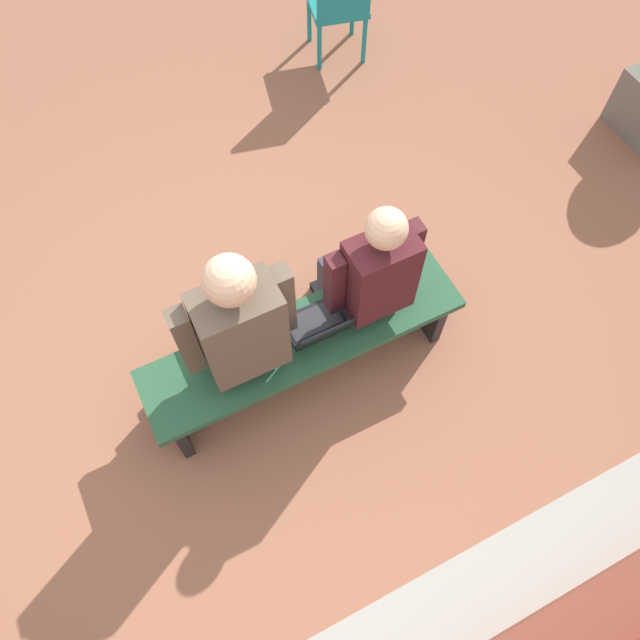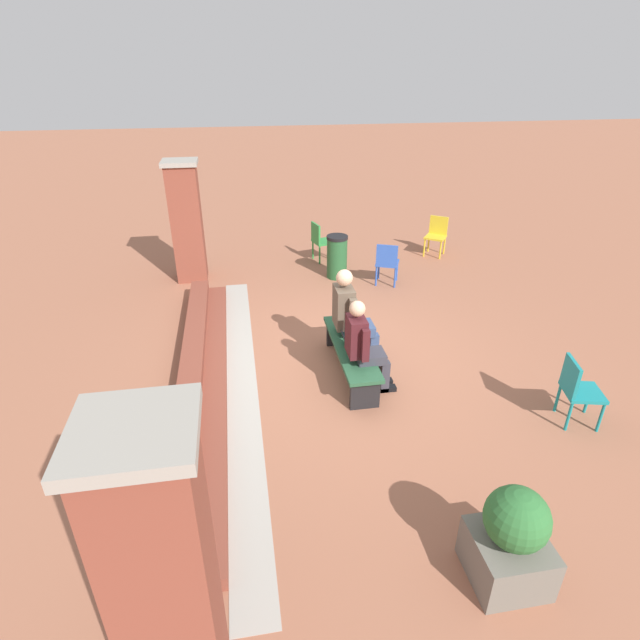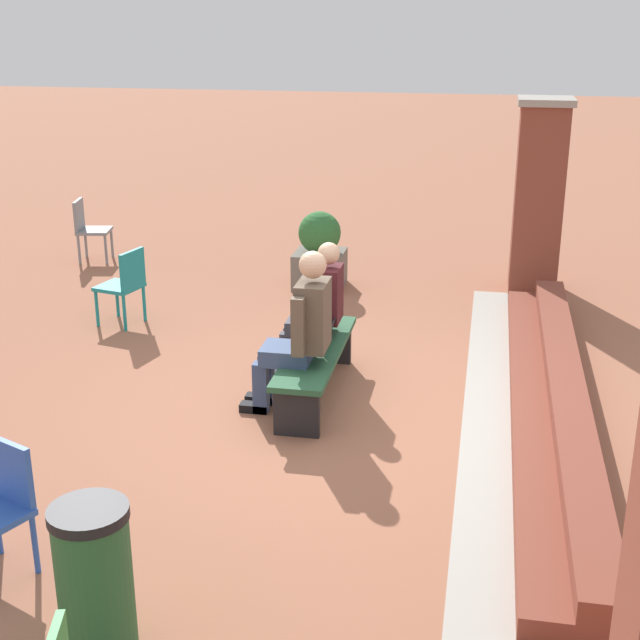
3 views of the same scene
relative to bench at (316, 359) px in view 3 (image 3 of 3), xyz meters
name	(u,v)px [view 3 (image 3 of 3)]	position (x,y,z in m)	size (l,w,h in m)	color
ground_plane	(322,410)	(0.29, 0.11, -0.35)	(60.00, 60.00, 0.00)	#9E6047
concrete_strip	(487,409)	(0.00, 1.50, -0.35)	(6.78, 0.40, 0.01)	#A8A399
brick_steps	(554,401)	(0.00, 2.05, -0.23)	(5.98, 0.60, 0.30)	brown
brick_pillar_left_of_steps	(539,195)	(-3.64, 1.99, 0.80)	(0.64, 0.64, 2.29)	brown
bench	(316,359)	(0.00, 0.00, 0.00)	(1.80, 0.44, 0.45)	#285638
person_student	(317,306)	(-0.41, -0.06, 0.35)	(0.52, 0.65, 1.30)	#383842
person_adult	(300,329)	(0.33, -0.07, 0.39)	(0.59, 0.74, 1.42)	#384C75
laptop	(319,340)	(-0.09, 0.01, 0.15)	(0.32, 0.29, 0.21)	black
plastic_chair_far_right	(88,226)	(-3.80, -3.87, 0.13)	(0.49, 0.49, 0.84)	gray
plastic_chair_far_left	(125,282)	(-1.46, -2.38, 0.13)	(0.51, 0.51, 0.84)	teal
planter	(320,252)	(-3.24, -0.59, 0.08)	(0.60, 0.60, 0.94)	#6B665B
litter_bin	(95,579)	(3.46, -0.51, 0.08)	(0.42, 0.42, 0.86)	#23562D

